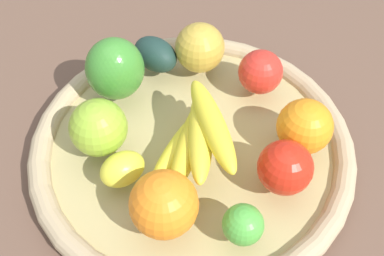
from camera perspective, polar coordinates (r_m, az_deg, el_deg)
The scene contains 13 objects.
ground_plane at distance 0.68m, azimuth 0.00°, elevation -3.20°, with size 2.40×2.40×0.00m, color brown.
basket at distance 0.66m, azimuth 0.00°, elevation -2.23°, with size 0.46×0.46×0.04m.
apple_0 at distance 0.62m, azimuth -11.51°, elevation 0.07°, with size 0.08×0.08×0.08m, color #8FB831.
apple_1 at distance 0.58m, azimuth 11.46°, elevation -4.81°, with size 0.07×0.07×0.07m, color red.
apple_2 at distance 0.72m, azimuth 0.98°, elevation 9.92°, with size 0.08×0.08×0.08m, color gold.
avocado at distance 0.73m, azimuth -4.34°, elevation 9.13°, with size 0.08×0.05×0.05m, color #1C3530.
lime_0 at distance 0.55m, azimuth 5.88°, elevation -11.98°, with size 0.05×0.05×0.05m, color green.
banana_bunch at distance 0.60m, azimuth 0.60°, elevation -0.81°, with size 0.17×0.14×0.08m.
lemon_0 at distance 0.59m, azimuth -8.61°, elevation -5.04°, with size 0.06×0.04×0.04m, color yellow.
orange_1 at distance 0.54m, azimuth -3.50°, elevation -9.40°, with size 0.08×0.08×0.08m, color orange.
orange_0 at distance 0.63m, azimuth 13.78°, elevation 0.20°, with size 0.08×0.08×0.08m, color orange.
bell_pepper at distance 0.68m, azimuth -9.51°, elevation 7.22°, with size 0.09×0.08×0.10m, color #3C862E.
apple_3 at distance 0.70m, azimuth 8.48°, elevation 6.88°, with size 0.07×0.07×0.07m, color red.
Camera 1 is at (-0.37, 0.15, 0.54)m, focal length 43.08 mm.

